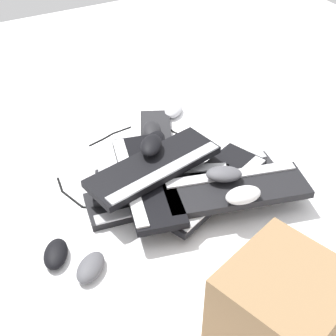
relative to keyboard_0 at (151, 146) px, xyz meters
name	(u,v)px	position (x,y,z in m)	size (l,w,h in m)	color
ground_plane	(177,174)	(-0.17, -0.02, -0.01)	(3.20, 3.20, 0.00)	white
keyboard_0	(151,146)	(0.00, 0.00, 0.00)	(0.46, 0.32, 0.03)	#232326
keyboard_1	(156,197)	(-0.25, 0.10, 0.00)	(0.22, 0.46, 0.03)	black
keyboard_2	(215,179)	(-0.26, -0.11, 0.00)	(0.22, 0.46, 0.03)	#232326
keyboard_3	(164,184)	(-0.23, 0.07, 0.03)	(0.32, 0.46, 0.03)	black
keyboard_4	(211,187)	(-0.32, -0.05, 0.03)	(0.30, 0.46, 0.03)	black
keyboard_5	(236,189)	(-0.39, -0.10, 0.06)	(0.26, 0.46, 0.03)	black
keyboard_6	(146,180)	(-0.22, 0.12, 0.06)	(0.46, 0.25, 0.03)	black
keyboard_7	(155,166)	(-0.21, 0.09, 0.09)	(0.24, 0.46, 0.03)	black
mouse_0	(224,174)	(-0.35, -0.08, 0.10)	(0.11, 0.07, 0.04)	#4C4C51
mouse_1	(152,130)	(0.04, -0.03, 0.04)	(0.11, 0.07, 0.04)	black
mouse_2	(243,195)	(-0.45, -0.08, 0.10)	(0.11, 0.07, 0.04)	silver
mouse_3	(151,145)	(-0.15, 0.07, 0.13)	(0.11, 0.07, 0.04)	black
mouse_4	(91,267)	(-0.42, 0.39, 0.01)	(0.11, 0.07, 0.04)	#4C4C51
mouse_5	(173,110)	(0.17, -0.18, 0.01)	(0.11, 0.07, 0.04)	#B7B7BC
mouse_6	(156,140)	(-0.02, -0.01, 0.04)	(0.11, 0.07, 0.04)	black
mouse_7	(56,254)	(-0.33, 0.46, 0.01)	(0.11, 0.07, 0.04)	black
cable_0	(102,206)	(-0.20, 0.27, -0.01)	(0.37, 0.24, 0.01)	black
cable_1	(139,131)	(0.11, -0.01, -0.01)	(0.17, 0.35, 0.01)	black
cardboard_box	(282,307)	(-0.80, 0.06, 0.10)	(0.25, 0.26, 0.22)	olive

